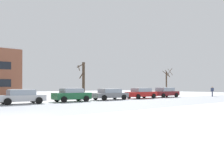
{
  "coord_description": "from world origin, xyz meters",
  "views": [
    {
      "loc": [
        -3.42,
        -12.78,
        1.67
      ],
      "look_at": [
        11.34,
        5.77,
        1.89
      ],
      "focal_mm": 37.3,
      "sensor_mm": 36.0,
      "label": 1
    }
  ],
  "objects_px": {
    "parked_car_red": "(141,93)",
    "pedestrian_crossing": "(212,91)",
    "parked_car_green": "(72,95)",
    "parked_car_silver": "(21,96)",
    "parked_car_maroon": "(165,92)",
    "parked_car_gray": "(110,94)"
  },
  "relations": [
    {
      "from": "parked_car_red",
      "to": "pedestrian_crossing",
      "type": "relative_size",
      "value": 2.74
    },
    {
      "from": "parked_car_green",
      "to": "parked_car_red",
      "type": "relative_size",
      "value": 0.91
    },
    {
      "from": "pedestrian_crossing",
      "to": "parked_car_silver",
      "type": "bearing_deg",
      "value": 174.05
    },
    {
      "from": "parked_car_silver",
      "to": "pedestrian_crossing",
      "type": "xyz_separation_m",
      "value": [
        29.2,
        -3.04,
        0.24
      ]
    },
    {
      "from": "parked_car_silver",
      "to": "parked_car_maroon",
      "type": "bearing_deg",
      "value": 0.45
    },
    {
      "from": "parked_car_green",
      "to": "parked_car_gray",
      "type": "bearing_deg",
      "value": 1.16
    },
    {
      "from": "parked_car_red",
      "to": "pedestrian_crossing",
      "type": "distance_m",
      "value": 13.59
    },
    {
      "from": "parked_car_green",
      "to": "parked_car_maroon",
      "type": "relative_size",
      "value": 0.89
    },
    {
      "from": "parked_car_red",
      "to": "parked_car_green",
      "type": "bearing_deg",
      "value": 179.62
    },
    {
      "from": "parked_car_maroon",
      "to": "parked_car_silver",
      "type": "bearing_deg",
      "value": -179.55
    },
    {
      "from": "parked_car_gray",
      "to": "parked_car_red",
      "type": "relative_size",
      "value": 1.03
    },
    {
      "from": "parked_car_green",
      "to": "parked_car_red",
      "type": "height_order",
      "value": "parked_car_green"
    },
    {
      "from": "parked_car_silver",
      "to": "parked_car_green",
      "type": "distance_m",
      "value": 5.32
    },
    {
      "from": "parked_car_gray",
      "to": "pedestrian_crossing",
      "type": "bearing_deg",
      "value": -9.7
    },
    {
      "from": "parked_car_red",
      "to": "pedestrian_crossing",
      "type": "height_order",
      "value": "pedestrian_crossing"
    },
    {
      "from": "parked_car_silver",
      "to": "parked_car_green",
      "type": "xyz_separation_m",
      "value": [
        5.32,
        0.02,
        0.04
      ]
    },
    {
      "from": "pedestrian_crossing",
      "to": "parked_car_red",
      "type": "bearing_deg",
      "value": 167.27
    },
    {
      "from": "parked_car_green",
      "to": "parked_car_maroon",
      "type": "distance_m",
      "value": 15.95
    },
    {
      "from": "parked_car_red",
      "to": "parked_car_maroon",
      "type": "height_order",
      "value": "parked_car_maroon"
    },
    {
      "from": "parked_car_red",
      "to": "parked_car_silver",
      "type": "bearing_deg",
      "value": 179.83
    },
    {
      "from": "parked_car_gray",
      "to": "parked_car_red",
      "type": "height_order",
      "value": "parked_car_red"
    },
    {
      "from": "parked_car_red",
      "to": "parked_car_maroon",
      "type": "relative_size",
      "value": 0.97
    }
  ]
}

